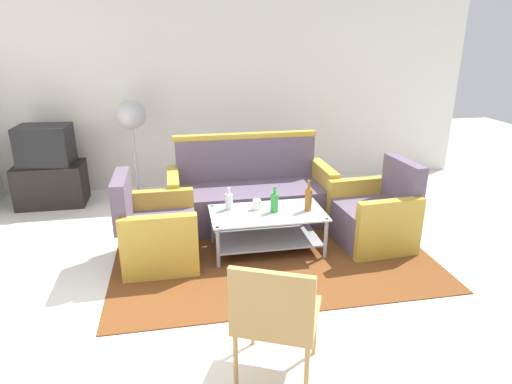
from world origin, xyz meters
The scene contains 15 objects.
ground_plane centered at (0.00, 0.00, 0.00)m, with size 14.00×14.00×0.00m, color silver.
wall_back centered at (0.00, 3.06, 1.40)m, with size 6.52×0.12×2.80m.
rug centered at (-0.06, 0.84, 0.01)m, with size 2.99×2.22×0.01m, color brown.
couch centered at (-0.13, 1.56, 0.32)m, with size 1.80×0.75×0.96m.
armchair_left centered at (-1.14, 0.79, 0.29)m, with size 0.70×0.76×0.85m.
armchair_right centered at (1.02, 0.79, 0.29)m, with size 0.74×0.80×0.85m.
coffee_table centered at (-0.09, 0.81, 0.27)m, with size 1.10×0.60×0.40m.
bottle_brown centered at (0.31, 0.78, 0.53)m, with size 0.07×0.07×0.31m.
bottle_clear centered at (-0.44, 0.96, 0.49)m, with size 0.08×0.08×0.22m.
bottle_green centered at (-0.02, 0.81, 0.51)m, with size 0.08×0.08×0.26m.
cup centered at (-0.17, 0.91, 0.46)m, with size 0.08×0.08×0.10m, color silver.
tv_stand centered at (-2.47, 2.55, 0.26)m, with size 0.80×0.50×0.52m, color black.
television centered at (-2.47, 2.55, 0.76)m, with size 0.63×0.48×0.48m.
pedestal_fan centered at (-1.44, 2.60, 1.01)m, with size 0.36×0.36×1.27m.
wicker_chair centered at (-0.40, -0.90, 0.49)m, with size 0.63×0.63×0.84m.
Camera 1 is at (-0.91, -3.00, 2.02)m, focal length 30.72 mm.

